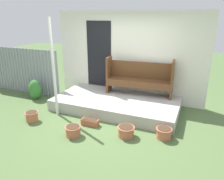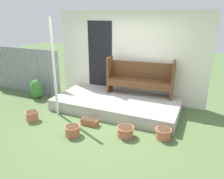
# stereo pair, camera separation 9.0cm
# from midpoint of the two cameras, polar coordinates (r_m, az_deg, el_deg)

# --- Properties ---
(ground_plane) EXTENTS (24.00, 24.00, 0.00)m
(ground_plane) POSITION_cam_midpoint_polar(r_m,az_deg,el_deg) (5.40, -2.26, -8.45)
(ground_plane) COLOR #516B3D
(porch_slab) EXTENTS (3.35, 1.72, 0.30)m
(porch_slab) POSITION_cam_midpoint_polar(r_m,az_deg,el_deg) (6.06, 0.73, -3.64)
(porch_slab) COLOR #B2AFA8
(porch_slab) RESTS_ON ground_plane
(house_wall) EXTENTS (4.55, 0.08, 2.60)m
(house_wall) POSITION_cam_midpoint_polar(r_m,az_deg,el_deg) (6.54, 3.38, 8.57)
(house_wall) COLOR white
(house_wall) RESTS_ON ground_plane
(fence_corrugated) EXTENTS (2.94, 0.05, 1.47)m
(fence_corrugated) POSITION_cam_midpoint_polar(r_m,az_deg,el_deg) (7.81, -23.04, 4.58)
(fence_corrugated) COLOR gray
(fence_corrugated) RESTS_ON ground_plane
(support_post) EXTENTS (0.07, 0.07, 2.44)m
(support_post) POSITION_cam_midpoint_polar(r_m,az_deg,el_deg) (5.58, -15.48, 5.22)
(support_post) COLOR white
(support_post) RESTS_ON ground_plane
(bench) EXTENTS (1.89, 0.54, 1.04)m
(bench) POSITION_cam_midpoint_polar(r_m,az_deg,el_deg) (6.22, 6.77, 3.42)
(bench) COLOR brown
(bench) RESTS_ON porch_slab
(flower_pot_left) EXTENTS (0.33, 0.33, 0.24)m
(flower_pot_left) POSITION_cam_midpoint_polar(r_m,az_deg,el_deg) (5.74, -20.65, -6.49)
(flower_pot_left) COLOR #B76647
(flower_pot_left) RESTS_ON ground_plane
(flower_pot_middle) EXTENTS (0.35, 0.35, 0.23)m
(flower_pot_middle) POSITION_cam_midpoint_polar(r_m,az_deg,el_deg) (4.86, -10.67, -10.47)
(flower_pot_middle) COLOR #B76647
(flower_pot_middle) RESTS_ON ground_plane
(flower_pot_right) EXTENTS (0.38, 0.38, 0.23)m
(flower_pot_right) POSITION_cam_midpoint_polar(r_m,az_deg,el_deg) (4.76, 3.13, -10.76)
(flower_pot_right) COLOR #B76647
(flower_pot_right) RESTS_ON ground_plane
(flower_pot_far_right) EXTENTS (0.35, 0.35, 0.24)m
(flower_pot_far_right) POSITION_cam_midpoint_polar(r_m,az_deg,el_deg) (4.81, 12.87, -10.92)
(flower_pot_far_right) COLOR #B76647
(flower_pot_far_right) RESTS_ON ground_plane
(planter_box_rect) EXTENTS (0.41, 0.17, 0.16)m
(planter_box_rect) POSITION_cam_midpoint_polar(r_m,az_deg,el_deg) (5.25, -6.26, -8.44)
(planter_box_rect) COLOR #B26042
(planter_box_rect) RESTS_ON ground_plane
(shrub_by_fence) EXTENTS (0.40, 0.36, 0.60)m
(shrub_by_fence) POSITION_cam_midpoint_polar(r_m,az_deg,el_deg) (7.11, -19.77, -0.02)
(shrub_by_fence) COLOR #387A33
(shrub_by_fence) RESTS_ON ground_plane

